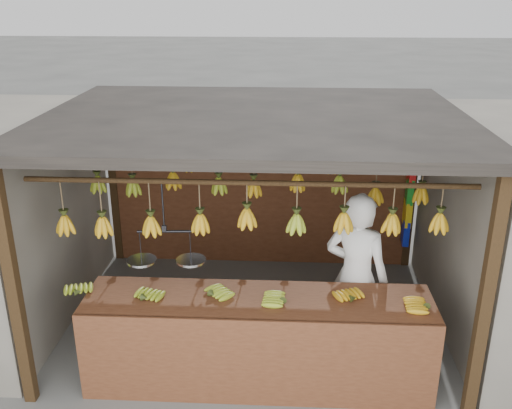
{
  "coord_description": "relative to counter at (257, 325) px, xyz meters",
  "views": [
    {
      "loc": [
        0.32,
        -5.71,
        3.6
      ],
      "look_at": [
        0.0,
        0.3,
        1.3
      ],
      "focal_mm": 40.0,
      "sensor_mm": 36.0,
      "label": 1
    }
  ],
  "objects": [
    {
      "name": "ground",
      "position": [
        -0.09,
        1.23,
        -0.7
      ],
      "size": [
        80.0,
        80.0,
        0.0
      ],
      "primitive_type": "plane",
      "color": "#5B5B57"
    },
    {
      "name": "balance_scale",
      "position": [
        -0.86,
        0.23,
        0.56
      ],
      "size": [
        0.73,
        0.3,
        0.79
      ],
      "color": "black",
      "rests_on": "ground"
    },
    {
      "name": "counter",
      "position": [
        0.0,
        0.0,
        0.0
      ],
      "size": [
        3.44,
        0.74,
        0.96
      ],
      "color": "#592F1A",
      "rests_on": "ground"
    },
    {
      "name": "stall",
      "position": [
        -0.09,
        1.56,
        1.27
      ],
      "size": [
        4.3,
        3.3,
        2.4
      ],
      "color": "#2F1F0F",
      "rests_on": "ground"
    },
    {
      "name": "hanging_bananas",
      "position": [
        -0.08,
        1.22,
        0.91
      ],
      "size": [
        3.63,
        2.2,
        0.39
      ],
      "color": "#C79015",
      "rests_on": "ground"
    },
    {
      "name": "bag_bundles",
      "position": [
        1.85,
        2.58,
        0.29
      ],
      "size": [
        0.08,
        0.26,
        1.22
      ],
      "color": "red",
      "rests_on": "ground"
    },
    {
      "name": "vendor",
      "position": [
        0.96,
        0.63,
        0.19
      ],
      "size": [
        0.77,
        0.66,
        1.78
      ],
      "primitive_type": "imported",
      "rotation": [
        0.0,
        0.0,
        2.72
      ],
      "color": "white",
      "rests_on": "ground"
    }
  ]
}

